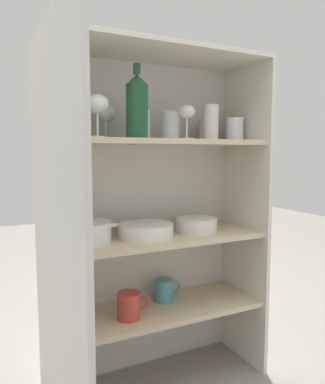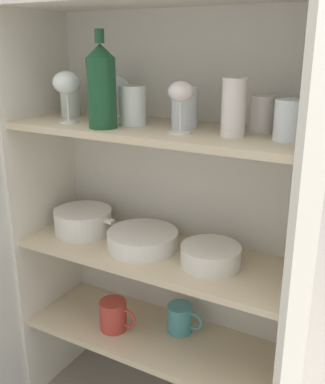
% 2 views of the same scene
% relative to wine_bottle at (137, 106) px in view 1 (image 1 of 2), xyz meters
% --- Properties ---
extents(cupboard_back_panel, '(0.89, 0.02, 1.33)m').
position_rel_wine_bottle_xyz_m(cupboard_back_panel, '(0.12, 0.24, -0.46)').
color(cupboard_back_panel, silver).
rests_on(cupboard_back_panel, ground_plane).
extents(cupboard_side_left, '(0.02, 0.34, 1.33)m').
position_rel_wine_bottle_xyz_m(cupboard_side_left, '(-0.32, 0.08, -0.46)').
color(cupboard_side_left, silver).
rests_on(cupboard_side_left, ground_plane).
extents(cupboard_side_right, '(0.02, 0.34, 1.33)m').
position_rel_wine_bottle_xyz_m(cupboard_side_right, '(0.56, 0.08, -0.46)').
color(cupboard_side_right, silver).
rests_on(cupboard_side_right, ground_plane).
extents(cupboard_top_panel, '(0.89, 0.34, 0.02)m').
position_rel_wine_bottle_xyz_m(cupboard_top_panel, '(0.12, 0.08, 0.22)').
color(cupboard_top_panel, silver).
rests_on(cupboard_top_panel, cupboard_side_left).
extents(shelf_board_lower, '(0.86, 0.30, 0.02)m').
position_rel_wine_bottle_xyz_m(shelf_board_lower, '(0.12, 0.08, -0.81)').
color(shelf_board_lower, beige).
extents(shelf_board_middle, '(0.86, 0.30, 0.02)m').
position_rel_wine_bottle_xyz_m(shelf_board_middle, '(0.12, 0.08, -0.51)').
color(shelf_board_middle, beige).
extents(shelf_board_upper, '(0.86, 0.30, 0.02)m').
position_rel_wine_bottle_xyz_m(shelf_board_upper, '(0.12, 0.08, -0.12)').
color(shelf_board_upper, beige).
extents(cupboard_door, '(0.02, 0.45, 1.33)m').
position_rel_wine_bottle_xyz_m(cupboard_door, '(-0.33, -0.31, -0.46)').
color(cupboard_door, silver).
rests_on(cupboard_door, ground_plane).
extents(tumbler_glass_0, '(0.07, 0.07, 0.11)m').
position_rel_wine_bottle_xyz_m(tumbler_glass_0, '(0.19, 0.11, -0.06)').
color(tumbler_glass_0, white).
rests_on(tumbler_glass_0, shelf_board_upper).
extents(tumbler_glass_1, '(0.07, 0.07, 0.09)m').
position_rel_wine_bottle_xyz_m(tumbler_glass_1, '(0.40, 0.16, -0.07)').
color(tumbler_glass_1, silver).
rests_on(tumbler_glass_1, shelf_board_upper).
extents(tumbler_glass_2, '(0.08, 0.08, 0.11)m').
position_rel_wine_bottle_xyz_m(tumbler_glass_2, '(0.04, 0.08, -0.06)').
color(tumbler_glass_2, white).
rests_on(tumbler_glass_2, shelf_board_upper).
extents(tumbler_glass_3, '(0.06, 0.06, 0.14)m').
position_rel_wine_bottle_xyz_m(tumbler_glass_3, '(0.36, 0.06, -0.04)').
color(tumbler_glass_3, silver).
rests_on(tumbler_glass_3, shelf_board_upper).
extents(tumbler_glass_4, '(0.08, 0.08, 0.10)m').
position_rel_wine_bottle_xyz_m(tumbler_glass_4, '(0.49, 0.08, -0.06)').
color(tumbler_glass_4, white).
rests_on(tumbler_glass_4, shelf_board_upper).
extents(tumbler_glass_5, '(0.06, 0.06, 0.12)m').
position_rel_wine_bottle_xyz_m(tumbler_glass_5, '(-0.22, 0.12, -0.05)').
color(tumbler_glass_5, white).
rests_on(tumbler_glass_5, shelf_board_upper).
extents(wine_glass_0, '(0.08, 0.08, 0.15)m').
position_rel_wine_bottle_xyz_m(wine_glass_0, '(-0.14, 0.02, -0.00)').
color(wine_glass_0, white).
rests_on(wine_glass_0, shelf_board_upper).
extents(wine_glass_1, '(0.08, 0.08, 0.13)m').
position_rel_wine_bottle_xyz_m(wine_glass_1, '(-0.07, 0.16, -0.02)').
color(wine_glass_1, white).
rests_on(wine_glass_1, shelf_board_upper).
extents(wine_glass_2, '(0.07, 0.07, 0.13)m').
position_rel_wine_bottle_xyz_m(wine_glass_2, '(0.22, 0.03, -0.02)').
color(wine_glass_2, silver).
rests_on(wine_glass_2, shelf_board_upper).
extents(wine_bottle, '(0.08, 0.08, 0.26)m').
position_rel_wine_bottle_xyz_m(wine_bottle, '(0.00, 0.00, 0.00)').
color(wine_bottle, '#194728').
rests_on(wine_bottle, shelf_board_upper).
extents(plate_stack_white, '(0.22, 0.22, 0.05)m').
position_rel_wine_bottle_xyz_m(plate_stack_white, '(0.07, 0.09, -0.47)').
color(plate_stack_white, white).
rests_on(plate_stack_white, shelf_board_middle).
extents(mixing_bowl_large, '(0.17, 0.17, 0.06)m').
position_rel_wine_bottle_xyz_m(mixing_bowl_large, '(0.30, 0.08, -0.47)').
color(mixing_bowl_large, silver).
rests_on(mixing_bowl_large, shelf_board_middle).
extents(casserole_dish, '(0.24, 0.19, 0.08)m').
position_rel_wine_bottle_xyz_m(casserole_dish, '(-0.17, 0.10, -0.46)').
color(casserole_dish, white).
rests_on(casserole_dish, shelf_board_middle).
extents(coffee_mug_primary, '(0.13, 0.09, 0.10)m').
position_rel_wine_bottle_xyz_m(coffee_mug_primary, '(-0.02, 0.04, -0.75)').
color(coffee_mug_primary, '#BC3D33').
rests_on(coffee_mug_primary, shelf_board_lower).
extents(coffee_mug_extra_1, '(0.12, 0.08, 0.09)m').
position_rel_wine_bottle_xyz_m(coffee_mug_extra_1, '(0.18, 0.14, -0.75)').
color(coffee_mug_extra_1, teal).
rests_on(coffee_mug_extra_1, shelf_board_lower).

